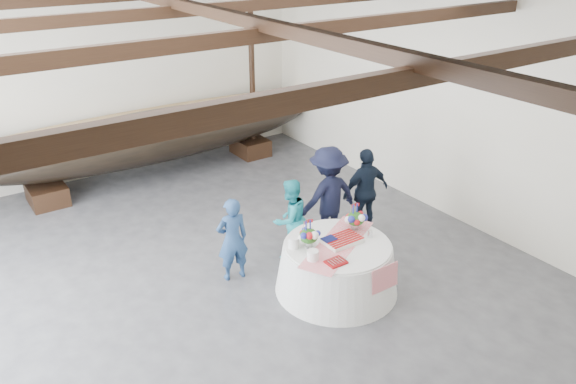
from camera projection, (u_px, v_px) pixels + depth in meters
floor at (234, 289)px, 9.27m from camera, size 10.00×12.00×0.01m
wall_back at (100, 81)px, 12.78m from camera, size 10.00×0.02×4.50m
wall_right at (454, 108)px, 10.87m from camera, size 0.02×12.00×4.50m
ceiling at (220, 5)px, 7.35m from camera, size 10.00×12.00×0.01m
pavilion_structure at (194, 34)px, 8.20m from camera, size 9.80×11.76×4.50m
longboat_display at (155, 136)px, 13.06m from camera, size 8.52×1.70×1.60m
banquet_table at (337, 267)px, 9.10m from camera, size 2.01×2.01×0.86m
tabletop_items at (332, 233)px, 8.94m from camera, size 1.89×1.37×0.40m
guest_woman_blue at (232, 239)px, 9.28m from camera, size 0.59×0.43×1.49m
guest_woman_teal at (290, 219)px, 9.91m from camera, size 0.80×0.67×1.50m
guest_man_left at (328, 196)px, 10.28m from camera, size 1.25×0.73×1.91m
guest_man_right at (366, 191)px, 10.71m from camera, size 1.04×0.51×1.71m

